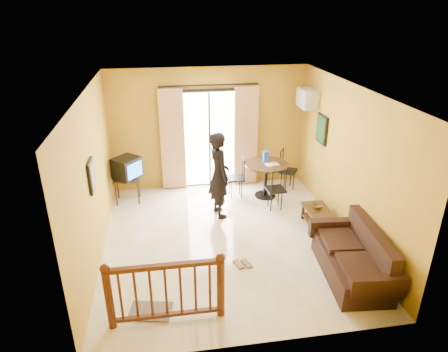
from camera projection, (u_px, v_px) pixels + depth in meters
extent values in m
plane|color=beige|center=(227.00, 240.00, 7.47)|extent=(5.00, 5.00, 0.00)
plane|color=white|center=(227.00, 90.00, 6.34)|extent=(5.00, 5.00, 0.00)
plane|color=#B78C23|center=(209.00, 129.00, 9.17)|extent=(4.50, 0.00, 4.50)
plane|color=#B78C23|center=(262.00, 254.00, 4.65)|extent=(4.50, 0.00, 4.50)
plane|color=#B78C23|center=(93.00, 179.00, 6.58)|extent=(0.00, 5.00, 5.00)
plane|color=#B78C23|center=(349.00, 163.00, 7.23)|extent=(0.00, 5.00, 5.00)
cube|color=black|center=(209.00, 139.00, 9.25)|extent=(1.34, 0.03, 2.34)
cube|color=white|center=(209.00, 140.00, 9.22)|extent=(1.20, 0.04, 2.20)
cube|color=black|center=(210.00, 140.00, 9.20)|extent=(0.04, 0.02, 2.20)
cube|color=beige|center=(173.00, 140.00, 9.03)|extent=(0.55, 0.08, 2.35)
cube|color=beige|center=(246.00, 137.00, 9.28)|extent=(0.55, 0.08, 2.35)
cylinder|color=black|center=(209.00, 85.00, 8.66)|extent=(2.20, 0.04, 0.04)
cube|color=black|center=(127.00, 179.00, 8.69)|extent=(0.56, 0.47, 0.04)
cylinder|color=black|center=(116.00, 194.00, 8.60)|extent=(0.04, 0.04, 0.55)
cylinder|color=black|center=(138.00, 193.00, 8.67)|extent=(0.04, 0.04, 0.55)
cylinder|color=black|center=(118.00, 187.00, 8.94)|extent=(0.04, 0.04, 0.55)
cylinder|color=black|center=(139.00, 186.00, 9.00)|extent=(0.04, 0.04, 0.55)
cube|color=black|center=(127.00, 168.00, 8.59)|extent=(0.69, 0.69, 0.46)
cube|color=#257EE3|center=(135.00, 170.00, 8.48)|extent=(0.29, 0.32, 0.33)
cube|color=black|center=(92.00, 176.00, 6.35)|extent=(0.04, 0.42, 0.52)
cube|color=#555149|center=(93.00, 176.00, 6.35)|extent=(0.01, 0.34, 0.44)
cylinder|color=black|center=(266.00, 164.00, 8.83)|extent=(0.96, 0.96, 0.04)
cylinder|color=black|center=(265.00, 180.00, 8.99)|extent=(0.08, 0.08, 0.78)
cylinder|color=black|center=(265.00, 195.00, 9.14)|extent=(0.47, 0.47, 0.03)
cylinder|color=#1347BB|center=(266.00, 157.00, 8.83)|extent=(0.14, 0.14, 0.26)
cube|color=beige|center=(272.00, 164.00, 8.74)|extent=(0.31, 0.24, 0.02)
cube|color=silver|center=(307.00, 99.00, 8.67)|extent=(0.30, 0.60, 0.40)
cube|color=gray|center=(301.00, 99.00, 8.65)|extent=(0.02, 0.56, 0.36)
cube|color=black|center=(322.00, 129.00, 8.30)|extent=(0.04, 0.50, 0.60)
cube|color=black|center=(321.00, 129.00, 8.30)|extent=(0.01, 0.42, 0.52)
cube|color=black|center=(319.00, 211.00, 7.75)|extent=(0.46, 0.83, 0.04)
cube|color=black|center=(318.00, 222.00, 7.85)|extent=(0.42, 0.79, 0.03)
cube|color=black|center=(316.00, 230.00, 7.46)|extent=(0.05, 0.05, 0.35)
cube|color=black|center=(335.00, 228.00, 7.51)|extent=(0.05, 0.05, 0.35)
cube|color=black|center=(303.00, 211.00, 8.13)|extent=(0.05, 0.05, 0.35)
cube|color=black|center=(320.00, 210.00, 8.18)|extent=(0.05, 0.05, 0.35)
imported|color=brown|center=(317.00, 207.00, 7.83)|extent=(0.20, 0.20, 0.06)
cube|color=black|center=(351.00, 265.00, 6.42)|extent=(0.96, 1.70, 0.41)
cube|color=black|center=(372.00, 244.00, 6.32)|extent=(0.33, 1.65, 0.56)
cube|color=black|center=(378.00, 286.00, 5.61)|extent=(0.83, 0.24, 0.31)
cube|color=black|center=(332.00, 227.00, 7.05)|extent=(0.83, 0.24, 0.31)
cube|color=black|center=(360.00, 267.00, 6.00)|extent=(0.62, 0.71, 0.10)
cube|color=black|center=(340.00, 241.00, 6.64)|extent=(0.62, 0.71, 0.10)
imported|color=black|center=(219.00, 175.00, 8.01)|extent=(0.56, 0.73, 1.79)
cylinder|color=#471E0F|center=(109.00, 300.00, 5.30)|extent=(0.11, 0.11, 0.92)
cylinder|color=#471E0F|center=(221.00, 288.00, 5.51)|extent=(0.11, 0.11, 0.92)
sphere|color=#471E0F|center=(105.00, 269.00, 5.09)|extent=(0.13, 0.13, 0.13)
sphere|color=#471E0F|center=(221.00, 258.00, 5.31)|extent=(0.13, 0.13, 0.13)
cube|color=#471E0F|center=(164.00, 266.00, 5.22)|extent=(1.55, 0.08, 0.06)
cube|color=#471E0F|center=(168.00, 315.00, 5.55)|extent=(1.55, 0.06, 0.05)
cube|color=#5F564C|center=(151.00, 311.00, 5.74)|extent=(0.67, 0.51, 0.02)
cube|color=brown|center=(239.00, 264.00, 6.75)|extent=(0.17, 0.27, 0.03)
cube|color=brown|center=(247.00, 264.00, 6.77)|extent=(0.17, 0.27, 0.03)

